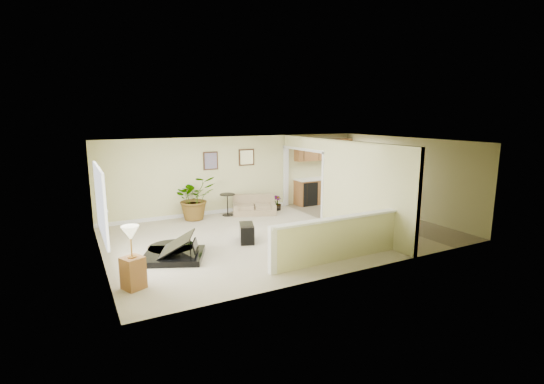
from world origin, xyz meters
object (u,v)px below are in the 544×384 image
lamp_stand (132,262)px  piano_bench (247,233)px  accent_table (227,202)px  small_plant (277,204)px  piano (170,236)px  loveseat (254,205)px  palm_plant (195,198)px

lamp_stand → piano_bench: bearing=27.4°
accent_table → small_plant: bearing=-3.3°
piano → lamp_stand: size_ratio=1.53×
loveseat → lamp_stand: bearing=-116.0°
palm_plant → small_plant: bearing=-2.7°
piano_bench → accent_table: accent_table is taller
piano → piano_bench: piano is taller
piano_bench → accent_table: bearing=78.6°
palm_plant → lamp_stand: palm_plant is taller
loveseat → palm_plant: 1.95m
accent_table → small_plant: (1.76, -0.10, -0.24)m
lamp_stand → accent_table: bearing=50.4°
loveseat → accent_table: size_ratio=2.33×
piano → accent_table: piano is taller
accent_table → lamp_stand: lamp_stand is taller
loveseat → lamp_stand: (-4.40, -4.13, 0.21)m
piano_bench → accent_table: (0.55, 2.73, 0.22)m
loveseat → lamp_stand: 6.03m
small_plant → lamp_stand: (-5.31, -4.19, 0.30)m
accent_table → lamp_stand: size_ratio=0.58×
piano → palm_plant: (1.49, 3.02, 0.16)m
piano → piano_bench: bearing=31.3°
loveseat → accent_table: (-0.85, 0.16, 0.15)m
accent_table → small_plant: size_ratio=1.41×
palm_plant → lamp_stand: size_ratio=1.13×
piano_bench → loveseat: size_ratio=0.41×
piano_bench → lamp_stand: 3.39m
piano → lamp_stand: 1.65m
accent_table → palm_plant: (-1.06, 0.03, 0.22)m
accent_table → lamp_stand: (-3.55, -4.29, 0.06)m
small_plant → loveseat: bearing=-176.3°
piano_bench → small_plant: small_plant is taller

